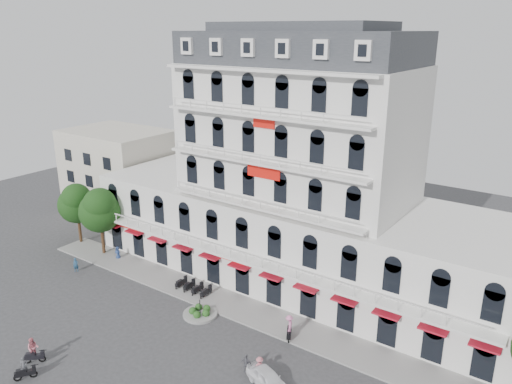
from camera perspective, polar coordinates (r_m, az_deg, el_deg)
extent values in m
plane|color=#38383A|center=(42.42, -8.79, -18.50)|extent=(120.00, 120.00, 0.00)
cube|color=gray|center=(48.03, -1.19, -13.35)|extent=(53.00, 4.00, 0.16)
cube|color=silver|center=(52.71, 4.59, -5.00)|extent=(45.00, 14.00, 9.00)
cube|color=silver|center=(49.44, 4.91, 6.80)|extent=(22.00, 12.00, 13.00)
cube|color=#2D3035|center=(48.51, 5.18, 16.10)|extent=(21.56, 11.76, 3.00)
cube|color=#2D3035|center=(48.48, 5.24, 18.35)|extent=(15.84, 8.64, 0.80)
cube|color=#B51629|center=(47.41, -0.13, -9.05)|extent=(40.50, 1.00, 0.15)
cube|color=#B8130B|center=(44.98, 0.87, 2.44)|extent=(3.50, 0.10, 1.40)
cube|color=beige|center=(72.46, -15.36, 2.15)|extent=(14.00, 10.00, 12.00)
cylinder|color=gray|center=(47.66, -6.39, -13.69)|extent=(3.20, 3.20, 0.24)
cylinder|color=black|center=(47.26, -6.42, -12.89)|extent=(0.08, 0.08, 1.40)
sphere|color=#28541C|center=(47.09, -5.74, -13.63)|extent=(0.70, 0.70, 0.70)
sphere|color=#28541C|center=(47.78, -5.66, -13.11)|extent=(0.70, 0.70, 0.70)
sphere|color=#28541C|center=(48.08, -6.58, -12.93)|extent=(0.70, 0.70, 0.70)
sphere|color=#28541C|center=(47.57, -7.26, -13.33)|extent=(0.70, 0.70, 0.70)
sphere|color=#28541C|center=(46.95, -6.77, -13.77)|extent=(0.70, 0.70, 0.70)
cylinder|color=#382314|center=(65.07, -19.50, -4.03)|extent=(0.36, 0.36, 3.52)
sphere|color=#113410|center=(63.99, -19.80, -1.38)|extent=(4.48, 4.48, 4.48)
sphere|color=#113410|center=(63.11, -19.85, -0.65)|extent=(3.52, 3.52, 3.52)
sphere|color=#113410|center=(64.27, -19.85, -0.70)|extent=(3.20, 3.20, 3.20)
cylinder|color=#382314|center=(60.97, -17.11, -5.17)|extent=(0.36, 0.36, 3.74)
sphere|color=#113410|center=(59.75, -17.41, -2.17)|extent=(4.76, 4.76, 4.76)
sphere|color=#113410|center=(58.84, -17.44, -1.35)|extent=(3.74, 3.74, 3.74)
sphere|color=#113410|center=(60.00, -17.48, -1.41)|extent=(3.40, 3.40, 3.40)
imported|color=white|center=(39.19, 1.37, -20.55)|extent=(4.27, 2.77, 1.35)
cube|color=black|center=(43.51, -24.89, -18.25)|extent=(1.11, 1.45, 0.35)
torus|color=black|center=(43.62, -24.08, -18.47)|extent=(0.43, 0.57, 0.60)
torus|color=black|center=(43.73, -25.59, -18.60)|extent=(0.43, 0.57, 0.60)
imported|color=#4B4D52|center=(43.16, -25.00, -17.57)|extent=(0.58, 0.64, 1.46)
cube|color=black|center=(45.00, -24.00, -16.81)|extent=(1.30, 1.31, 0.35)
torus|color=black|center=(45.02, -23.25, -17.11)|extent=(0.51, 0.51, 0.60)
torus|color=black|center=(45.29, -24.66, -17.08)|extent=(0.51, 0.51, 0.60)
imported|color=#DF7685|center=(44.57, -24.14, -15.97)|extent=(1.09, 1.09, 1.78)
cube|color=black|center=(44.16, 3.80, -15.79)|extent=(1.01, 1.49, 0.35)
torus|color=black|center=(43.86, 3.74, -16.48)|extent=(0.39, 0.59, 0.60)
torus|color=black|center=(44.77, 3.84, -15.68)|extent=(0.39, 0.59, 0.60)
imported|color=pink|center=(43.73, 3.82, -14.92)|extent=(1.12, 1.33, 1.79)
imported|color=navy|center=(59.61, -15.54, -6.73)|extent=(0.86, 0.68, 1.54)
imported|color=#5D5C64|center=(40.30, -1.11, -19.05)|extent=(1.01, 0.56, 1.63)
imported|color=#CA6B77|center=(40.16, 0.41, -19.27)|extent=(1.13, 1.08, 1.55)
imported|color=navy|center=(58.11, -19.90, -7.83)|extent=(0.66, 0.67, 1.57)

